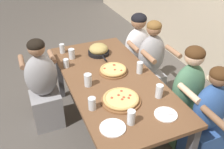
# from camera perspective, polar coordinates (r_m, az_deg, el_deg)

# --- Properties ---
(ground_plane) EXTENTS (18.00, 18.00, 0.00)m
(ground_plane) POSITION_cam_1_polar(r_m,az_deg,el_deg) (3.13, -0.00, -12.40)
(ground_plane) COLOR #514C47
(ground_plane) RESTS_ON ground
(dining_table) EXTENTS (1.92, 0.93, 0.75)m
(dining_table) POSITION_cam_1_polar(r_m,az_deg,el_deg) (2.70, -0.00, -2.34)
(dining_table) COLOR brown
(dining_table) RESTS_ON ground
(pizza_board_main) EXTENTS (0.37, 0.37, 0.05)m
(pizza_board_main) POSITION_cam_1_polar(r_m,az_deg,el_deg) (2.33, 2.07, -5.69)
(pizza_board_main) COLOR brown
(pizza_board_main) RESTS_ON dining_table
(pizza_board_second) EXTENTS (0.32, 0.32, 0.05)m
(pizza_board_second) POSITION_cam_1_polar(r_m,az_deg,el_deg) (2.75, 0.30, 1.02)
(pizza_board_second) COLOR brown
(pizza_board_second) RESTS_ON dining_table
(skillet_bowl) EXTENTS (0.38, 0.26, 0.14)m
(skillet_bowl) POSITION_cam_1_polar(r_m,az_deg,el_deg) (3.11, -3.07, 5.60)
(skillet_bowl) COLOR black
(skillet_bowl) RESTS_ON dining_table
(empty_plate_a) EXTENTS (0.22, 0.22, 0.02)m
(empty_plate_a) POSITION_cam_1_polar(r_m,az_deg,el_deg) (2.08, 0.17, -12.07)
(empty_plate_a) COLOR white
(empty_plate_a) RESTS_ON dining_table
(empty_plate_b) EXTENTS (0.20, 0.20, 0.02)m
(empty_plate_b) POSITION_cam_1_polar(r_m,az_deg,el_deg) (2.24, 12.19, -8.91)
(empty_plate_b) COLOR white
(empty_plate_b) RESTS_ON dining_table
(drinking_glass_a) EXTENTS (0.08, 0.08, 0.13)m
(drinking_glass_a) POSITION_cam_1_polar(r_m,az_deg,el_deg) (2.53, -5.50, -1.40)
(drinking_glass_a) COLOR silver
(drinking_glass_a) RESTS_ON dining_table
(drinking_glass_b) EXTENTS (0.08, 0.08, 0.12)m
(drinking_glass_b) POSITION_cam_1_polar(r_m,az_deg,el_deg) (3.06, -9.18, 4.58)
(drinking_glass_b) COLOR silver
(drinking_glass_b) RESTS_ON dining_table
(drinking_glass_c) EXTENTS (0.07, 0.07, 0.13)m
(drinking_glass_c) POSITION_cam_1_polar(r_m,az_deg,el_deg) (2.41, 10.73, -3.93)
(drinking_glass_c) COLOR silver
(drinking_glass_c) RESTS_ON dining_table
(drinking_glass_d) EXTENTS (0.06, 0.06, 0.10)m
(drinking_glass_d) POSITION_cam_1_polar(r_m,az_deg,el_deg) (2.89, -10.44, 2.47)
(drinking_glass_d) COLOR silver
(drinking_glass_d) RESTS_ON dining_table
(drinking_glass_e) EXTENTS (0.07, 0.07, 0.12)m
(drinking_glass_e) POSITION_cam_1_polar(r_m,az_deg,el_deg) (2.24, -4.56, -6.80)
(drinking_glass_e) COLOR silver
(drinking_glass_e) RESTS_ON dining_table
(drinking_glass_f) EXTENTS (0.07, 0.07, 0.13)m
(drinking_glass_f) POSITION_cam_1_polar(r_m,az_deg,el_deg) (2.74, 6.35, 1.42)
(drinking_glass_f) COLOR silver
(drinking_glass_f) RESTS_ON dining_table
(drinking_glass_g) EXTENTS (0.07, 0.07, 0.13)m
(drinking_glass_g) POSITION_cam_1_polar(r_m,az_deg,el_deg) (2.09, 4.40, -9.90)
(drinking_glass_g) COLOR silver
(drinking_glass_g) RESTS_ON dining_table
(drinking_glass_h) EXTENTS (0.06, 0.06, 0.12)m
(drinking_glass_h) POSITION_cam_1_polar(r_m,az_deg,el_deg) (3.21, -11.31, 5.71)
(drinking_glass_h) COLOR silver
(drinking_glass_h) RESTS_ON dining_table
(diner_far_midright) EXTENTS (0.51, 0.40, 1.18)m
(diner_far_midright) POSITION_cam_1_polar(r_m,az_deg,el_deg) (2.80, 16.53, -5.75)
(diner_far_midright) COLOR #477556
(diner_far_midright) RESTS_ON ground
(diner_far_midleft) EXTENTS (0.51, 0.40, 1.18)m
(diner_far_midleft) POSITION_cam_1_polar(r_m,az_deg,el_deg) (3.30, 8.76, 1.49)
(diner_far_midleft) COLOR #99999E
(diner_far_midleft) RESTS_ON ground
(diner_near_midleft) EXTENTS (0.51, 0.40, 1.15)m
(diner_near_midleft) POSITION_cam_1_polar(r_m,az_deg,el_deg) (2.99, -15.35, -3.26)
(diner_near_midleft) COLOR #99999E
(diner_near_midleft) RESTS_ON ground
(diner_far_left) EXTENTS (0.51, 0.40, 1.15)m
(diner_far_left) POSITION_cam_1_polar(r_m,az_deg,el_deg) (3.58, 5.72, 4.39)
(diner_far_left) COLOR silver
(diner_far_left) RESTS_ON ground
(diner_far_right) EXTENTS (0.51, 0.40, 1.13)m
(diner_far_right) POSITION_cam_1_polar(r_m,az_deg,el_deg) (2.63, 20.83, -10.37)
(diner_far_right) COLOR #2D5193
(diner_far_right) RESTS_ON ground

